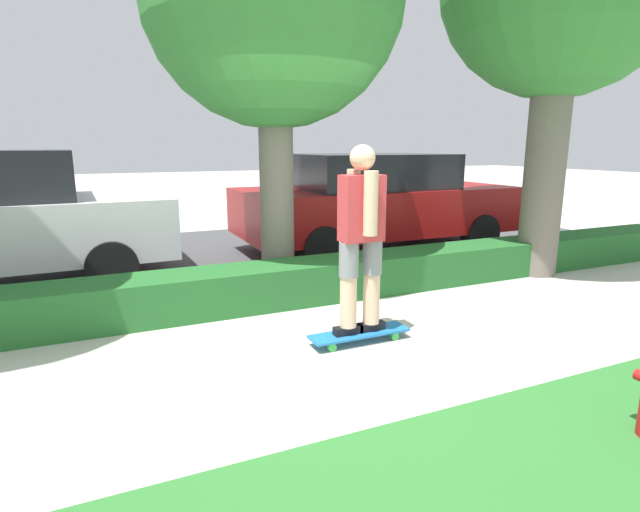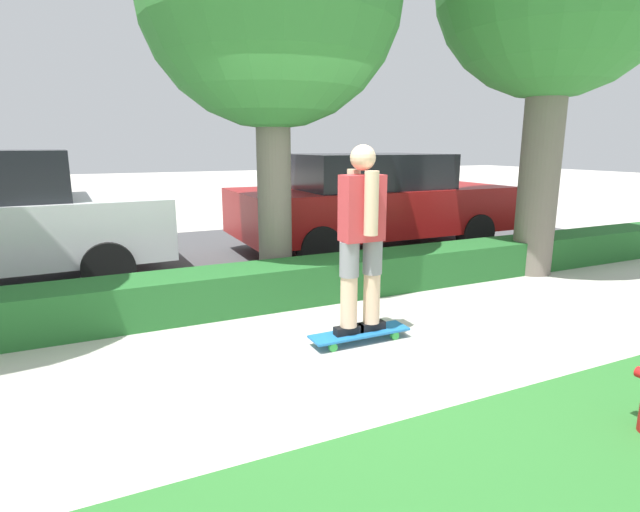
# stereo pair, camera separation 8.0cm
# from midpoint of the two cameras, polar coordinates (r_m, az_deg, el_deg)

# --- Properties ---
(ground_plane) EXTENTS (60.00, 60.00, 0.00)m
(ground_plane) POSITION_cam_midpoint_polar(r_m,az_deg,el_deg) (4.14, 2.06, -11.86)
(ground_plane) COLOR #BCB7AD
(street_asphalt) EXTENTS (14.47, 5.00, 0.01)m
(street_asphalt) POSITION_cam_midpoint_polar(r_m,az_deg,el_deg) (7.94, -11.42, -0.08)
(street_asphalt) COLOR #474749
(street_asphalt) RESTS_ON ground_plane
(hedge_row) EXTENTS (14.47, 0.60, 0.44)m
(hedge_row) POSITION_cam_midpoint_polar(r_m,az_deg,el_deg) (5.46, -5.36, -3.34)
(hedge_row) COLOR #236028
(hedge_row) RESTS_ON ground_plane
(skateboard) EXTENTS (0.92, 0.24, 0.09)m
(skateboard) POSITION_cam_midpoint_polar(r_m,az_deg,el_deg) (4.49, 5.03, -8.84)
(skateboard) COLOR #1E6BAD
(skateboard) RESTS_ON ground_plane
(skater_person) EXTENTS (0.49, 0.42, 1.62)m
(skater_person) POSITION_cam_midpoint_polar(r_m,az_deg,el_deg) (4.25, 5.26, 2.31)
(skater_person) COLOR black
(skater_person) RESTS_ON skateboard
(parked_car_middle) EXTENTS (4.57, 2.08, 1.57)m
(parked_car_middle) POSITION_cam_midpoint_polar(r_m,az_deg,el_deg) (8.35, 6.60, 6.30)
(parked_car_middle) COLOR maroon
(parked_car_middle) RESTS_ON ground_plane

